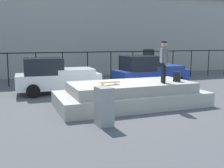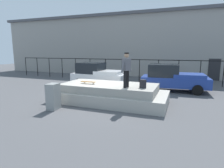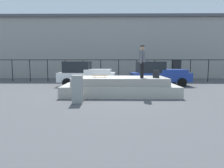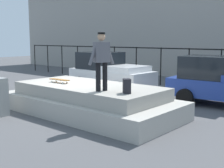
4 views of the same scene
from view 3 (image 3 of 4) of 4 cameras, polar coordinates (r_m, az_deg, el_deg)
The scene contains 10 objects.
ground_plane at distance 11.07m, azimuth -1.46°, elevation -2.88°, with size 60.00×60.00×0.00m, color #4C4C4F.
concrete_ledge at distance 10.86m, azimuth 2.25°, elevation -0.74°, with size 6.07×2.85×0.96m.
skateboarder at distance 10.26m, azimuth 8.74°, elevation 7.03°, with size 0.36×0.82×1.66m.
skateboard at distance 10.49m, azimuth -3.50°, elevation 2.42°, with size 0.83×0.26×0.12m.
backpack at distance 10.60m, azimuth 12.65°, elevation 2.85°, with size 0.28×0.20×0.40m, color black.
car_white_pickup_near at distance 14.77m, azimuth -7.72°, elevation 2.95°, with size 4.23×2.14×1.81m.
car_blue_pickup_mid at distance 15.21m, azimuth 13.21°, elevation 2.93°, with size 4.43×2.21×1.80m.
utility_box at distance 8.84m, azimuth -9.93°, elevation -1.40°, with size 0.44×0.60×1.21m, color gray.
fence_row at distance 17.67m, azimuth -0.66°, elevation 4.94°, with size 24.06×0.06×1.99m.
warehouse_building at distance 25.45m, azimuth -0.26°, elevation 10.05°, with size 35.77×9.15×6.69m.
Camera 3 is at (0.41, -10.91, 1.82)m, focal length 31.56 mm.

